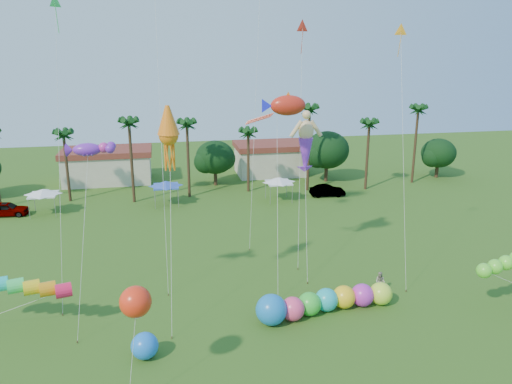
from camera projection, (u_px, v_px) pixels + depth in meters
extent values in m
cylinder|color=#3A2819|center=(67.00, 168.00, 62.17)|extent=(0.36, 0.36, 8.50)
cylinder|color=#3A2819|center=(132.00, 163.00, 61.54)|extent=(0.36, 0.36, 10.00)
cylinder|color=#3A2819|center=(188.00, 161.00, 63.84)|extent=(0.36, 0.36, 9.50)
cylinder|color=#3A2819|center=(248.00, 162.00, 66.47)|extent=(0.36, 0.36, 8.00)
cylinder|color=#3A2819|center=(308.00, 151.00, 66.58)|extent=(0.36, 0.36, 11.00)
cylinder|color=#3A2819|center=(367.00, 157.00, 67.38)|extent=(0.36, 0.36, 9.00)
cylinder|color=#3A2819|center=(415.00, 147.00, 70.53)|extent=(0.36, 0.36, 10.50)
sphere|color=#113814|center=(215.00, 157.00, 69.49)|extent=(5.46, 5.46, 5.46)
sphere|color=#113814|center=(327.00, 150.00, 71.32)|extent=(6.30, 6.30, 6.30)
sphere|color=#113814|center=(439.00, 153.00, 73.76)|extent=(5.04, 5.04, 5.04)
cube|color=beige|center=(108.00, 168.00, 72.01)|extent=(12.00, 7.00, 4.00)
cube|color=beige|center=(270.00, 161.00, 76.43)|extent=(10.00, 7.00, 4.00)
pyramid|color=white|center=(43.00, 192.00, 57.50)|extent=(3.00, 3.00, 0.60)
pyramid|color=blue|center=(166.00, 183.00, 61.02)|extent=(3.00, 3.00, 0.60)
pyramid|color=white|center=(279.00, 180.00, 62.65)|extent=(3.00, 3.00, 0.60)
imported|color=#4C4C54|center=(6.00, 209.00, 57.52)|extent=(4.93, 2.24, 1.64)
imported|color=#4C4C54|center=(327.00, 191.00, 65.12)|extent=(4.66, 1.90, 1.50)
imported|color=gray|center=(380.00, 282.00, 39.61)|extent=(1.00, 1.02, 1.65)
sphere|color=#FF437A|center=(293.00, 309.00, 35.45)|extent=(1.73, 1.73, 1.73)
sphere|color=green|center=(309.00, 304.00, 36.14)|extent=(1.73, 1.73, 1.73)
sphere|color=#1BB0C0|center=(326.00, 300.00, 36.72)|extent=(1.73, 1.73, 1.73)
sphere|color=yellow|center=(344.00, 297.00, 37.14)|extent=(1.73, 1.73, 1.73)
sphere|color=#C72FC0|center=(362.00, 295.00, 37.42)|extent=(1.73, 1.73, 1.73)
sphere|color=#CAF536|center=(381.00, 294.00, 37.65)|extent=(1.73, 1.73, 1.73)
sphere|color=blue|center=(271.00, 310.00, 34.86)|extent=(2.51, 2.51, 2.21)
sphere|color=blue|center=(145.00, 346.00, 31.08)|extent=(1.70, 1.70, 1.70)
cylinder|color=#E81949|center=(35.00, 293.00, 33.22)|extent=(7.34, 1.49, 0.99)
cylinder|color=silver|center=(14.00, 308.00, 34.25)|extent=(7.10, 1.99, 3.03)
ellipsoid|color=#60E232|center=(484.00, 271.00, 36.00)|extent=(6.00, 1.67, 1.29)
sphere|color=#FF3014|center=(136.00, 302.00, 26.36)|extent=(1.78, 1.78, 1.71)
cylinder|color=silver|center=(132.00, 356.00, 26.58)|extent=(0.77, 1.15, 5.81)
cylinder|color=silver|center=(307.00, 213.00, 42.09)|extent=(1.04, 5.00, 10.59)
cylinder|color=brown|center=(308.00, 283.00, 41.11)|extent=(0.08, 0.08, 0.16)
ellipsoid|color=red|center=(288.00, 105.00, 39.21)|extent=(4.50, 2.60, 1.78)
cylinder|color=silver|center=(283.00, 202.00, 38.78)|extent=(1.81, 4.83, 14.37)
cylinder|color=brown|center=(278.00, 300.00, 38.34)|extent=(0.08, 0.08, 0.16)
cylinder|color=silver|center=(160.00, 122.00, 38.27)|extent=(0.25, 5.94, 26.52)
cylinder|color=brown|center=(168.00, 295.00, 39.14)|extent=(0.08, 0.08, 0.16)
cone|color=orange|center=(169.00, 136.00, 34.11)|extent=(2.01, 2.01, 4.32)
cylinder|color=silver|center=(170.00, 236.00, 33.74)|extent=(0.55, 4.54, 12.94)
cylinder|color=brown|center=(172.00, 338.00, 33.34)|extent=(0.08, 0.08, 0.16)
ellipsoid|color=purple|center=(87.00, 150.00, 33.41)|extent=(3.61, 2.67, 1.25)
cylinder|color=silver|center=(82.00, 245.00, 33.14)|extent=(1.27, 3.96, 12.17)
cylinder|color=brown|center=(77.00, 342.00, 32.85)|extent=(0.08, 0.08, 0.16)
cone|color=red|center=(302.00, 27.00, 42.57)|extent=(1.35, 0.69, 1.33)
cylinder|color=silver|center=(300.00, 150.00, 43.16)|extent=(1.22, 4.60, 20.40)
cylinder|color=brown|center=(298.00, 269.00, 43.72)|extent=(0.08, 0.08, 0.16)
cone|color=orange|center=(401.00, 31.00, 38.35)|extent=(1.18, 0.31, 1.17)
cylinder|color=silver|center=(403.00, 164.00, 39.06)|extent=(0.05, 4.43, 19.96)
cylinder|color=brown|center=(406.00, 291.00, 39.74)|extent=(0.08, 0.08, 0.16)
cone|color=#35E152|center=(55.00, 2.00, 34.59)|extent=(0.94, 1.16, 1.24)
cylinder|color=silver|center=(59.00, 163.00, 35.41)|extent=(1.02, 4.54, 21.77)
cylinder|color=brown|center=(63.00, 315.00, 36.20)|extent=(0.08, 0.08, 0.16)
cylinder|color=silver|center=(255.00, 101.00, 45.87)|extent=(1.90, 3.57, 27.93)
cylinder|color=brown|center=(249.00, 249.00, 47.90)|extent=(0.08, 0.08, 0.16)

